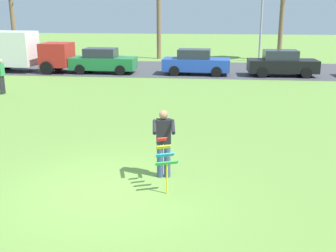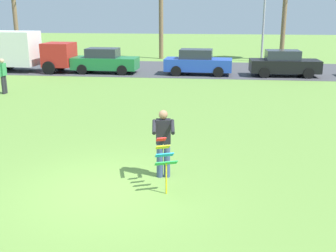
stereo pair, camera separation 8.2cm
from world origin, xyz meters
The scene contains 10 objects.
ground_plane centered at (0.00, 0.00, 0.00)m, with size 120.00×120.00×0.00m, color olive.
road_strip centered at (0.00, 20.13, 0.01)m, with size 120.00×8.00×0.01m, color #424247.
person_kite_flyer centered at (1.19, 0.94, 0.95)m, with size 0.60×0.70×1.73m.
kite_held centered at (1.32, 0.13, 0.83)m, with size 0.57×0.72×1.22m.
parked_truck_red_cab centered at (-10.65, 17.73, 1.41)m, with size 6.76×2.26×2.62m.
parked_car_green centered at (-4.78, 17.73, 0.77)m, with size 4.23×1.90×1.60m.
parked_car_blue centered at (1.24, 17.73, 0.77)m, with size 4.26×1.95×1.60m.
parked_car_black centered at (6.56, 17.73, 0.77)m, with size 4.25×1.93×1.60m.
streetlight_pole centered at (5.91, 25.06, 4.00)m, with size 0.24×1.65×7.00m.
person_walker_near centered at (-7.97, 10.55, 0.93)m, with size 0.24×0.57×1.73m.
Camera 2 is at (2.43, -8.77, 4.12)m, focal length 44.71 mm.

